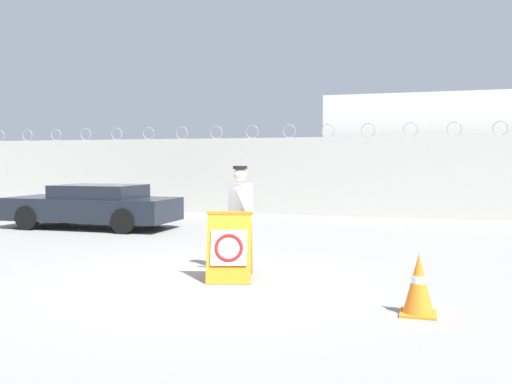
% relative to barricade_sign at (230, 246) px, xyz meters
% --- Properties ---
extents(ground_plane, '(90.00, 90.00, 0.00)m').
position_rel_barricade_sign_xyz_m(ground_plane, '(-0.34, -0.29, -0.54)').
color(ground_plane, gray).
extents(perimeter_wall, '(36.00, 0.30, 3.13)m').
position_rel_barricade_sign_xyz_m(perimeter_wall, '(-0.34, 10.86, 0.81)').
color(perimeter_wall, beige).
rests_on(perimeter_wall, ground_plane).
extents(building_block, '(9.50, 7.91, 4.20)m').
position_rel_barricade_sign_xyz_m(building_block, '(4.05, 15.81, 1.56)').
color(building_block, silver).
rests_on(building_block, ground_plane).
extents(barricade_sign, '(0.90, 1.00, 1.09)m').
position_rel_barricade_sign_xyz_m(barricade_sign, '(0.00, 0.00, 0.00)').
color(barricade_sign, orange).
rests_on(barricade_sign, ground_plane).
extents(security_guard, '(0.54, 0.64, 1.79)m').
position_rel_barricade_sign_xyz_m(security_guard, '(-0.06, 0.68, 0.47)').
color(security_guard, black).
rests_on(security_guard, ground_plane).
extents(traffic_cone_near, '(0.43, 0.43, 0.76)m').
position_rel_barricade_sign_xyz_m(traffic_cone_near, '(2.90, -1.26, -0.16)').
color(traffic_cone_near, orange).
rests_on(traffic_cone_near, ground_plane).
extents(parked_car_front_coupe, '(4.75, 1.98, 1.21)m').
position_rel_barricade_sign_xyz_m(parked_car_front_coupe, '(-5.93, 5.34, 0.09)').
color(parked_car_front_coupe, black).
rests_on(parked_car_front_coupe, ground_plane).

